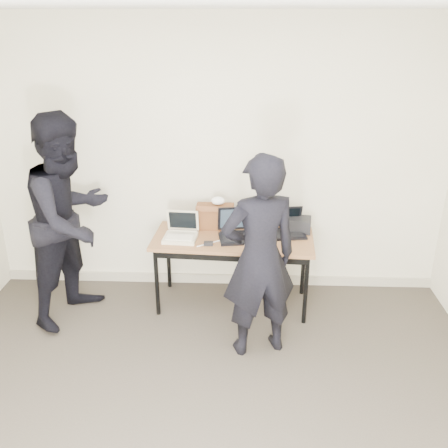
# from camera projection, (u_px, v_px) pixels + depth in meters

# --- Properties ---
(room) EXTENTS (4.60, 4.60, 2.80)m
(room) POSITION_uv_depth(u_px,v_px,m) (194.00, 269.00, 2.77)
(room) COLOR #3E372F
(room) RESTS_ON ground
(desk) EXTENTS (1.54, 0.75, 0.72)m
(desk) POSITION_uv_depth(u_px,v_px,m) (233.00, 244.00, 4.70)
(desk) COLOR brown
(desk) RESTS_ON ground
(laptop_beige) EXTENTS (0.32, 0.32, 0.24)m
(laptop_beige) POSITION_uv_depth(u_px,v_px,m) (181.00, 233.00, 4.65)
(laptop_beige) COLOR beige
(laptop_beige) RESTS_ON desk
(laptop_center) EXTENTS (0.40, 0.39, 0.27)m
(laptop_center) POSITION_uv_depth(u_px,v_px,m) (238.00, 231.00, 4.67)
(laptop_center) COLOR black
(laptop_center) RESTS_ON desk
(laptop_right) EXTENTS (0.37, 0.36, 0.24)m
(laptop_right) POSITION_uv_depth(u_px,v_px,m) (286.00, 228.00, 4.76)
(laptop_right) COLOR black
(laptop_right) RESTS_ON desk
(leather_satchel) EXTENTS (0.36, 0.18, 0.25)m
(leather_satchel) POSITION_uv_depth(u_px,v_px,m) (215.00, 216.00, 4.85)
(leather_satchel) COLOR brown
(leather_satchel) RESTS_ON desk
(tissue) EXTENTS (0.14, 0.11, 0.08)m
(tissue) POSITION_uv_depth(u_px,v_px,m) (218.00, 201.00, 4.79)
(tissue) COLOR white
(tissue) RESTS_ON leather_satchel
(equipment_box) EXTENTS (0.25, 0.22, 0.13)m
(equipment_box) POSITION_uv_depth(u_px,v_px,m) (299.00, 224.00, 4.81)
(equipment_box) COLOR black
(equipment_box) RESTS_ON desk
(power_brick) EXTENTS (0.09, 0.06, 0.03)m
(power_brick) POSITION_uv_depth(u_px,v_px,m) (208.00, 244.00, 4.53)
(power_brick) COLOR black
(power_brick) RESTS_ON desk
(cables) EXTENTS (0.91, 0.49, 0.01)m
(cables) POSITION_uv_depth(u_px,v_px,m) (250.00, 237.00, 4.69)
(cables) COLOR black
(cables) RESTS_ON desk
(person_typist) EXTENTS (0.73, 0.59, 1.73)m
(person_typist) POSITION_uv_depth(u_px,v_px,m) (259.00, 258.00, 3.97)
(person_typist) COLOR black
(person_typist) RESTS_ON ground
(person_observer) EXTENTS (1.05, 1.15, 1.93)m
(person_observer) POSITION_uv_depth(u_px,v_px,m) (71.00, 219.00, 4.46)
(person_observer) COLOR black
(person_observer) RESTS_ON ground
(baseboard) EXTENTS (4.50, 0.03, 0.10)m
(baseboard) POSITION_uv_depth(u_px,v_px,m) (217.00, 279.00, 5.33)
(baseboard) COLOR #AFA791
(baseboard) RESTS_ON ground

